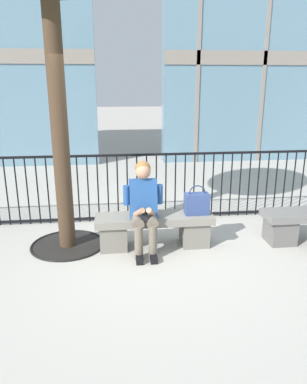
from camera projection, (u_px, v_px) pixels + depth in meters
The scene contains 5 objects.
ground_plane at pixel (154, 246), 5.10m from camera, with size 60.00×60.00×0.00m, color #B2ADA3.
stone_bench at pixel (154, 228), 5.02m from camera, with size 1.60×0.44×0.45m.
seated_person_with_phone at pixel (144, 205), 4.77m from camera, with size 0.52×0.66×1.21m.
handbag_on_bench at pixel (197, 203), 4.98m from camera, with size 0.33×0.17×0.41m.
plaza_railing at pixel (147, 187), 5.93m from camera, with size 9.39×0.04×1.10m.
Camera 1 is at (-0.55, -4.64, 2.18)m, focal length 34.33 mm.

